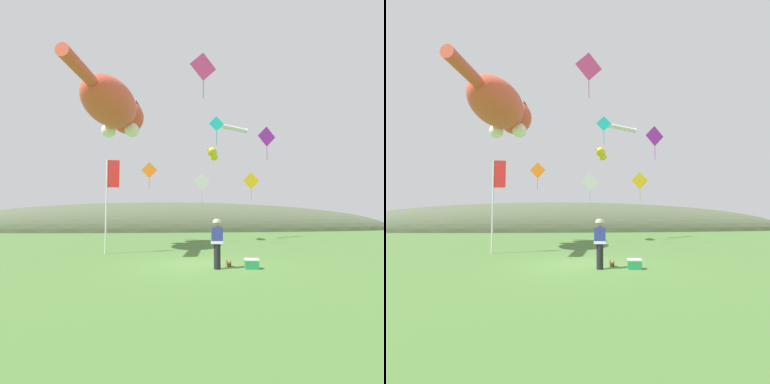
% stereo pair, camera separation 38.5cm
% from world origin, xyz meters
% --- Properties ---
extents(ground_plane, '(120.00, 120.00, 0.00)m').
position_xyz_m(ground_plane, '(0.00, 0.00, 0.00)').
color(ground_plane, '#477033').
extents(distant_hill_ridge, '(61.73, 10.40, 7.36)m').
position_xyz_m(distant_hill_ridge, '(0.00, 27.87, 0.00)').
color(distant_hill_ridge, '#4C563D').
rests_on(distant_hill_ridge, ground).
extents(festival_attendant, '(0.45, 0.31, 1.77)m').
position_xyz_m(festival_attendant, '(0.38, -0.86, 0.95)').
color(festival_attendant, black).
rests_on(festival_attendant, ground).
extents(kite_spool, '(0.14, 0.26, 0.26)m').
position_xyz_m(kite_spool, '(0.90, -0.35, 0.13)').
color(kite_spool, olive).
rests_on(kite_spool, ground).
extents(picnic_cooler, '(0.53, 0.39, 0.36)m').
position_xyz_m(picnic_cooler, '(1.61, -0.93, 0.18)').
color(picnic_cooler, '#268C4C').
rests_on(picnic_cooler, ground).
extents(festival_banner_pole, '(0.66, 0.08, 4.78)m').
position_xyz_m(festival_banner_pole, '(-4.21, 4.00, 3.13)').
color(festival_banner_pole, silver).
rests_on(festival_banner_pole, ground).
extents(kite_giant_cat, '(3.73, 9.67, 2.97)m').
position_xyz_m(kite_giant_cat, '(-4.44, 6.44, 8.39)').
color(kite_giant_cat, '#E04C33').
extents(kite_fish_windsock, '(1.30, 2.57, 0.76)m').
position_xyz_m(kite_fish_windsock, '(2.34, 10.82, 6.69)').
color(kite_fish_windsock, yellow).
extents(kite_tube_streamer, '(3.02, 1.80, 0.44)m').
position_xyz_m(kite_tube_streamer, '(4.32, 12.54, 9.22)').
color(kite_tube_streamer, white).
extents(kite_diamond_orange, '(1.23, 0.20, 2.14)m').
position_xyz_m(kite_diamond_orange, '(-2.50, 11.52, 5.39)').
color(kite_diamond_orange, orange).
extents(kite_diamond_gold, '(1.35, 0.14, 2.26)m').
position_xyz_m(kite_diamond_gold, '(5.47, 11.30, 4.65)').
color(kite_diamond_gold, yellow).
extents(kite_diamond_white, '(1.29, 0.25, 2.21)m').
position_xyz_m(kite_diamond_white, '(1.29, 9.37, 4.27)').
color(kite_diamond_white, white).
extents(kite_diamond_violet, '(1.33, 0.36, 2.27)m').
position_xyz_m(kite_diamond_violet, '(5.41, 7.53, 7.18)').
color(kite_diamond_violet, purple).
extents(kite_diamond_teal, '(1.00, 0.04, 1.89)m').
position_xyz_m(kite_diamond_teal, '(1.95, 7.27, 7.84)').
color(kite_diamond_teal, '#19BFBF').
extents(kite_diamond_pink, '(1.43, 0.46, 2.40)m').
position_xyz_m(kite_diamond_pink, '(0.48, 3.09, 9.47)').
color(kite_diamond_pink, '#E53F8C').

